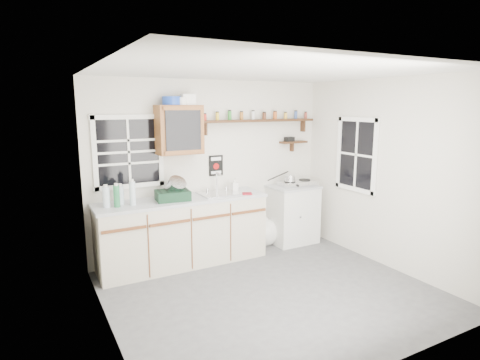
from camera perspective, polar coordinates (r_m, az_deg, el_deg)
name	(u,v)px	position (r m, az deg, el deg)	size (l,w,h in m)	color
room	(273,187)	(4.47, 4.68, -1.03)	(3.64, 3.24, 2.54)	#49494C
main_cabinet	(183,231)	(5.54, -8.06, -7.22)	(2.31, 0.63, 0.92)	beige
right_cabinet	(292,214)	(6.41, 7.45, -4.79)	(0.73, 0.57, 0.91)	silver
sink	(218,193)	(5.63, -3.08, -1.90)	(0.52, 0.44, 0.29)	silver
upper_cabinet	(179,130)	(5.44, -8.63, 7.08)	(0.60, 0.32, 0.65)	brown
upper_cabinet_clutter	(178,100)	(5.43, -8.78, 11.13)	(0.43, 0.24, 0.14)	#1B3FB0
spice_shelf	(258,120)	(6.04, 2.62, 8.52)	(1.91, 0.18, 0.35)	#311E0D
secondary_shelf	(292,142)	(6.43, 7.42, 5.42)	(0.45, 0.16, 0.24)	#311E0D
warning_sign	(216,166)	(5.86, -3.44, 2.06)	(0.22, 0.02, 0.30)	black
window_back	(129,152)	(5.41, -15.55, 3.87)	(0.93, 0.03, 0.98)	black
window_right	(356,155)	(5.98, 16.24, 3.48)	(0.03, 0.78, 1.08)	black
water_bottles	(119,195)	(5.16, -16.88, -2.08)	(0.39, 0.19, 0.33)	silver
dish_rack	(174,192)	(5.33, -9.40, -1.73)	(0.46, 0.37, 0.32)	black
soap_bottle	(234,185)	(5.79, -0.80, -0.67)	(0.09, 0.09, 0.19)	silver
rag	(247,194)	(5.61, 1.02, -1.95)	(0.13, 0.11, 0.02)	maroon
hotplate	(297,183)	(6.32, 8.14, -0.44)	(0.61, 0.37, 0.08)	silver
saucepan	(289,178)	(6.22, 7.02, 0.22)	(0.39, 0.25, 0.17)	silver
trash_bag	(266,232)	(6.30, 3.65, -7.41)	(0.42, 0.38, 0.47)	white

